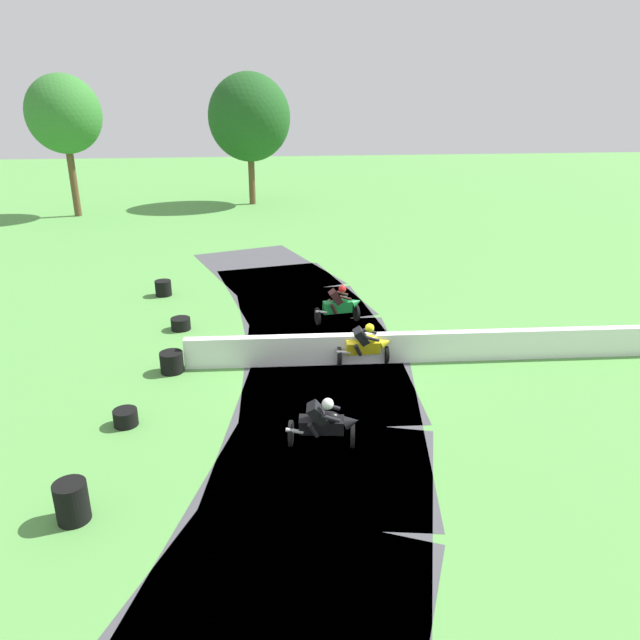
% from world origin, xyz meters
% --- Properties ---
extents(ground_plane, '(120.00, 120.00, 0.00)m').
position_xyz_m(ground_plane, '(0.00, 0.00, 0.00)').
color(ground_plane, '#569947').
extents(track_asphalt, '(8.57, 29.15, 0.01)m').
position_xyz_m(track_asphalt, '(-0.89, 0.04, 0.00)').
color(track_asphalt, '#47474C').
rests_on(track_asphalt, ground).
extents(safety_barrier, '(17.85, 1.09, 0.90)m').
position_xyz_m(safety_barrier, '(4.85, -0.21, 0.45)').
color(safety_barrier, white).
rests_on(safety_barrier, ground).
extents(motorcycle_lead_black, '(1.70, 0.96, 1.43)m').
position_xyz_m(motorcycle_lead_black, '(-0.54, -4.45, 0.64)').
color(motorcycle_lead_black, black).
rests_on(motorcycle_lead_black, ground).
extents(motorcycle_chase_yellow, '(1.68, 0.81, 1.43)m').
position_xyz_m(motorcycle_chase_yellow, '(1.17, -0.23, 0.64)').
color(motorcycle_chase_yellow, black).
rests_on(motorcycle_chase_yellow, ground).
extents(motorcycle_trailing_green, '(1.68, 0.86, 1.42)m').
position_xyz_m(motorcycle_trailing_green, '(0.91, 3.22, 0.66)').
color(motorcycle_trailing_green, black).
rests_on(motorcycle_trailing_green, ground).
extents(tire_stack_near, '(0.61, 0.61, 0.80)m').
position_xyz_m(tire_stack_near, '(-5.52, -6.32, 0.40)').
color(tire_stack_near, black).
rests_on(tire_stack_near, ground).
extents(tire_stack_mid_a, '(0.58, 0.58, 0.40)m').
position_xyz_m(tire_stack_mid_a, '(-5.19, -2.92, 0.20)').
color(tire_stack_mid_a, black).
rests_on(tire_stack_mid_a, ground).
extents(tire_stack_mid_b, '(0.66, 0.66, 0.60)m').
position_xyz_m(tire_stack_mid_b, '(-4.41, -0.06, 0.30)').
color(tire_stack_mid_b, black).
rests_on(tire_stack_mid_b, ground).
extents(tire_stack_far, '(0.65, 0.65, 0.40)m').
position_xyz_m(tire_stack_far, '(-4.50, 3.24, 0.20)').
color(tire_stack_far, black).
rests_on(tire_stack_far, ground).
extents(tire_stack_extra_a, '(0.63, 0.63, 0.60)m').
position_xyz_m(tire_stack_extra_a, '(-5.54, 6.98, 0.30)').
color(tire_stack_extra_a, black).
rests_on(tire_stack_extra_a, ground).
extents(tree_far_left, '(4.46, 4.46, 8.56)m').
position_xyz_m(tree_far_left, '(-13.08, 24.01, 6.18)').
color(tree_far_left, brown).
rests_on(tree_far_left, ground).
extents(tree_far_right, '(5.56, 5.56, 8.77)m').
position_xyz_m(tree_far_right, '(-1.86, 27.10, 5.84)').
color(tree_far_right, brown).
rests_on(tree_far_right, ground).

